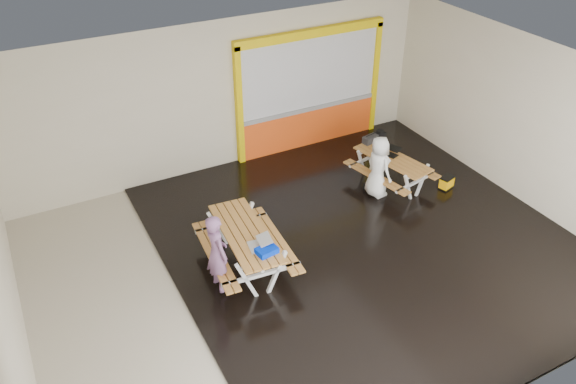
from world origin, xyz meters
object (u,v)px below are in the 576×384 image
backpack (379,138)px  fluke_bag (447,183)px  dark_case (374,187)px  person_right (378,167)px  laptop_right (392,152)px  person_left (217,253)px  picnic_table_left (245,241)px  blue_pouch (267,251)px  picnic_table_right (392,165)px  toolbox (370,139)px  laptop_left (259,244)px

backpack → fluke_bag: size_ratio=1.12×
backpack → dark_case: (-0.81, -1.00, -0.55)m
fluke_bag → backpack: bearing=111.0°
person_right → dark_case: bearing=-27.2°
fluke_bag → laptop_right: bearing=137.2°
laptop_right → fluke_bag: 1.40m
person_left → dark_case: bearing=-76.4°
dark_case → person_left: bearing=-161.7°
picnic_table_left → backpack: backpack is taller
person_left → blue_pouch: (0.76, -0.36, 0.02)m
blue_pouch → laptop_right: bearing=25.5°
person_left → picnic_table_left: bearing=-67.3°
picnic_table_right → toolbox: 0.87m
blue_pouch → toolbox: blue_pouch is taller
picnic_table_right → laptop_left: (-3.99, -1.56, 0.33)m
picnic_table_left → dark_case: (3.59, 1.06, -0.52)m
laptop_left → picnic_table_right: bearing=21.3°
picnic_table_right → laptop_right: laptop_right is taller
laptop_left → laptop_right: bearing=22.7°
laptop_left → fluke_bag: 5.12m
picnic_table_right → person_right: person_right is taller
laptop_right → dark_case: size_ratio=1.12×
laptop_left → person_right: bearing=21.2°
picnic_table_right → backpack: bearing=70.0°
laptop_left → dark_case: (3.54, 1.55, -0.77)m
picnic_table_left → person_right: person_right is taller
person_left → laptop_left: (0.72, -0.14, 0.02)m
person_right → toolbox: (0.51, 1.04, 0.05)m
blue_pouch → toolbox: 4.71m
person_right → dark_case: 0.68m
picnic_table_right → fluke_bag: picnic_table_right is taller
picnic_table_right → dark_case: (-0.45, -0.01, -0.44)m
picnic_table_left → dark_case: bearing=16.4°
laptop_right → toolbox: toolbox is taller
dark_case → fluke_bag: (1.46, -0.71, 0.07)m
picnic_table_right → dark_case: size_ratio=5.40×
laptop_right → blue_pouch: (-4.03, -1.92, 0.11)m
picnic_table_left → laptop_left: bearing=-84.4°
person_left → toolbox: person_left is taller
blue_pouch → backpack: bearing=32.6°
person_right → fluke_bag: person_right is taller
picnic_table_right → person_right: 0.61m
person_right → blue_pouch: bearing=110.2°
picnic_table_right → blue_pouch: size_ratio=5.74×
laptop_right → backpack: (0.28, 0.84, -0.11)m
backpack → laptop_right: bearing=-108.4°
laptop_right → fluke_bag: size_ratio=1.10×
person_left → laptop_left: 0.73m
laptop_right → picnic_table_left: bearing=-163.6°
laptop_left → toolbox: bearing=31.0°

